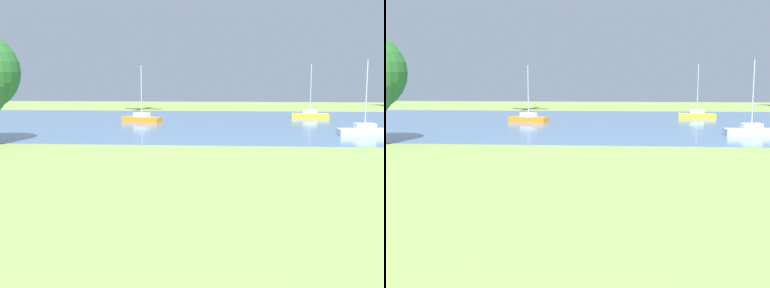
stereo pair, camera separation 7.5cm
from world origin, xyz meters
TOP-DOWN VIEW (x-y plane):
  - ground_plane at (0.00, 22.00)m, footprint 160.00×160.00m
  - water_surface at (0.00, 50.00)m, footprint 140.00×40.00m
  - sailboat_white at (15.65, 37.92)m, footprint 4.90×1.84m
  - sailboat_yellow at (13.91, 57.28)m, footprint 4.91×1.91m
  - sailboat_orange at (-7.21, 49.99)m, footprint 5.03×2.90m

SIDE VIEW (x-z plane):
  - ground_plane at x=0.00m, z-range 0.00..0.00m
  - water_surface at x=0.00m, z-range 0.00..0.02m
  - sailboat_orange at x=-7.21m, z-range -2.90..3.82m
  - sailboat_white at x=15.65m, z-range -2.96..3.89m
  - sailboat_yellow at x=13.91m, z-range -3.05..3.98m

